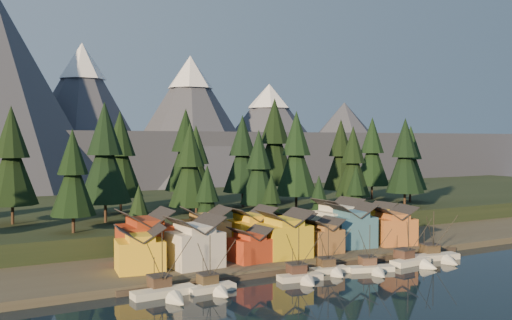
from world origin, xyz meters
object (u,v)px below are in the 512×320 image
house_back_0 (145,235)px  house_back_1 (205,230)px  boat_4 (373,263)px  boat_5 (415,255)px  boat_2 (302,270)px  boat_0 (167,285)px  boat_1 (214,280)px  boat_3 (332,263)px  house_front_0 (140,247)px  boat_6 (439,251)px  house_front_1 (194,240)px

house_back_0 → house_back_1: (13.93, 1.63, -0.28)m
boat_4 → boat_5: 11.69m
boat_2 → boat_4: boat_2 is taller
house_back_1 → boat_0: bearing=-119.4°
boat_1 → house_back_0: (-5.09, 21.60, 5.00)m
boat_3 → house_front_0: house_front_0 is taller
house_front_0 → boat_5: bearing=-8.9°
boat_0 → house_back_1: (16.96, 22.30, 4.69)m
boat_3 → house_back_0: size_ratio=0.97×
boat_4 → house_back_1: bearing=151.7°
boat_3 → house_back_0: bearing=155.2°
boat_4 → boat_5: size_ratio=0.89×
boat_6 → boat_1: bearing=-169.3°
boat_6 → house_front_1: house_front_1 is taller
house_front_1 → house_back_0: size_ratio=0.95×
boat_6 → boat_3: bearing=-172.2°
boat_3 → house_back_1: (-16.96, 21.97, 4.72)m
boat_0 → house_front_1: bearing=48.4°
boat_2 → house_back_1: (-8.49, 24.34, 4.63)m
boat_0 → boat_2: size_ratio=1.12×
boat_0 → house_back_1: house_back_1 is taller
house_front_0 → house_front_1: bearing=1.4°
house_back_0 → boat_3: bearing=-31.8°
boat_2 → house_front_0: (-25.47, 16.35, 3.78)m
boat_2 → boat_3: size_ratio=1.06×
boat_2 → house_front_0: size_ratio=1.14×
boat_1 → house_back_1: size_ratio=1.04×
boat_0 → house_front_0: boat_0 is taller
house_front_0 → house_back_1: (16.98, 7.98, 0.84)m
boat_2 → house_front_1: size_ratio=1.09×
boat_4 → boat_5: boat_5 is taller
boat_4 → boat_1: bearing=-166.0°
boat_3 → house_front_1: 27.07m
boat_2 → house_back_0: 32.28m
house_front_1 → boat_1: bearing=-103.7°
house_back_0 → house_front_1: bearing=-44.3°
boat_3 → house_front_1: house_front_1 is taller
boat_1 → boat_4: boat_1 is taller
boat_1 → boat_3: 25.82m
house_front_0 → house_back_0: house_back_0 is taller
boat_3 → house_back_1: size_ratio=1.01×
boat_1 → house_front_1: bearing=78.2°
boat_1 → boat_6: bearing=-2.7°
boat_4 → boat_6: size_ratio=0.86×
boat_0 → house_back_0: 21.48m
boat_3 → house_back_0: 37.32m
house_back_0 → house_back_1: house_back_0 is taller
boat_2 → boat_4: 16.17m
boat_2 → house_front_1: bearing=143.2°
boat_6 → house_back_1: (-44.46, 23.53, 4.69)m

